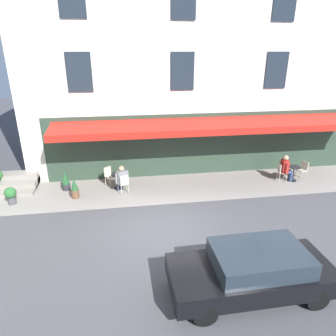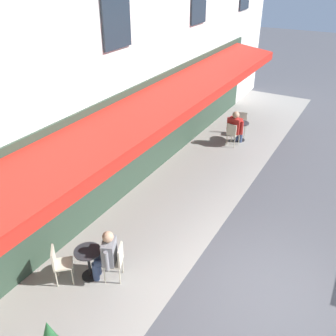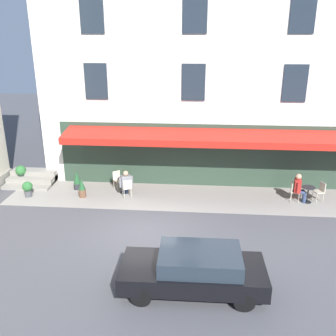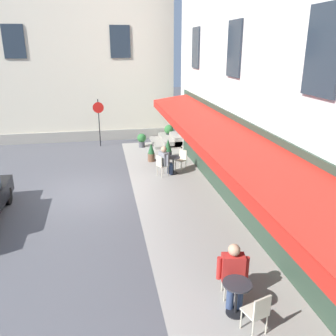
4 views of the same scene
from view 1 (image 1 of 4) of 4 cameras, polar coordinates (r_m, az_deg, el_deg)
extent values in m
plane|color=#4C4C51|center=(11.24, -1.18, -11.38)|extent=(70.00, 70.00, 0.00)
cube|color=gray|center=(14.83, 9.61, -3.11)|extent=(20.50, 3.20, 0.01)
cube|color=silver|center=(19.62, 7.43, 25.43)|extent=(20.00, 9.00, 15.00)
cube|color=#2D4233|center=(15.60, 7.35, 4.55)|extent=(16.00, 0.06, 3.20)
cube|color=red|center=(14.52, 8.45, 8.33)|extent=(15.00, 1.70, 0.36)
cube|color=red|center=(13.81, 9.39, 6.60)|extent=(15.00, 0.04, 0.28)
cube|color=#232D38|center=(16.21, 19.94, 17.10)|extent=(1.10, 0.06, 1.70)
cube|color=#232D38|center=(14.64, 2.77, 17.94)|extent=(1.10, 0.06, 1.70)
cube|color=#232D38|center=(14.47, -16.56, 17.09)|extent=(1.10, 0.06, 1.70)
cube|color=#232D38|center=(16.32, 21.43, 27.59)|extent=(1.10, 0.06, 1.70)
cube|color=gray|center=(15.80, -27.93, -3.60)|extent=(2.40, 1.40, 0.15)
cube|color=gray|center=(16.04, -27.65, -2.59)|extent=(2.40, 1.05, 0.30)
cube|color=gray|center=(16.29, -27.38, -1.62)|extent=(2.40, 0.70, 0.45)
cylinder|color=black|center=(14.42, -9.43, -3.78)|extent=(0.40, 0.40, 0.03)
cylinder|color=black|center=(14.28, -9.52, -2.53)|extent=(0.06, 0.06, 0.72)
cylinder|color=#2D2D33|center=(14.13, -9.61, -1.14)|extent=(0.60, 0.60, 0.03)
cylinder|color=beige|center=(14.08, -8.21, -3.41)|extent=(0.03, 0.03, 0.45)
cylinder|color=beige|center=(13.96, -9.47, -3.72)|extent=(0.03, 0.03, 0.45)
cylinder|color=beige|center=(13.80, -7.59, -3.91)|extent=(0.03, 0.03, 0.45)
cylinder|color=beige|center=(13.67, -8.87, -4.24)|extent=(0.03, 0.03, 0.45)
cube|color=beige|center=(13.78, -8.59, -2.90)|extent=(0.53, 0.53, 0.04)
cube|color=beige|center=(13.53, -8.32, -2.27)|extent=(0.38, 0.20, 0.42)
cylinder|color=beige|center=(14.51, -10.97, -2.82)|extent=(0.03, 0.03, 0.45)
cylinder|color=beige|center=(14.70, -9.95, -2.41)|extent=(0.03, 0.03, 0.45)
cylinder|color=beige|center=(14.76, -11.81, -2.46)|extent=(0.03, 0.03, 0.45)
cylinder|color=beige|center=(14.95, -10.80, -2.06)|extent=(0.03, 0.03, 0.45)
cube|color=beige|center=(14.63, -10.95, -1.56)|extent=(0.56, 0.56, 0.04)
cube|color=beige|center=(14.68, -11.46, -0.55)|extent=(0.33, 0.29, 0.42)
cylinder|color=black|center=(16.29, 22.58, -2.19)|extent=(0.40, 0.40, 0.03)
cylinder|color=black|center=(16.16, 22.75, -1.07)|extent=(0.06, 0.06, 0.72)
cylinder|color=#2D2D33|center=(16.03, 22.94, 0.17)|extent=(0.60, 0.60, 0.03)
cylinder|color=beige|center=(15.93, 21.63, -1.75)|extent=(0.03, 0.03, 0.45)
cylinder|color=beige|center=(16.22, 21.23, -1.28)|extent=(0.03, 0.03, 0.45)
cylinder|color=beige|center=(15.81, 20.47, -1.76)|extent=(0.03, 0.03, 0.45)
cylinder|color=beige|center=(16.11, 20.10, -1.28)|extent=(0.03, 0.03, 0.45)
cube|color=beige|center=(15.93, 20.97, -0.70)|extent=(0.46, 0.46, 0.04)
cube|color=beige|center=(15.79, 20.47, 0.07)|extent=(0.11, 0.40, 0.42)
cylinder|color=beige|center=(16.59, 23.14, -1.07)|extent=(0.03, 0.03, 0.45)
cylinder|color=beige|center=(16.39, 24.01, -1.47)|extent=(0.03, 0.03, 0.45)
cylinder|color=beige|center=(16.84, 23.90, -0.87)|extent=(0.03, 0.03, 0.45)
cylinder|color=beige|center=(16.64, 24.77, -1.26)|extent=(0.03, 0.03, 0.45)
cube|color=beige|center=(16.53, 24.08, -0.38)|extent=(0.50, 0.50, 0.04)
cube|color=beige|center=(16.59, 24.61, 0.46)|extent=(0.16, 0.39, 0.42)
cylinder|color=navy|center=(14.23, -8.88, -3.13)|extent=(0.15, 0.15, 0.47)
cylinder|color=navy|center=(13.99, -8.66, -2.42)|extent=(0.28, 0.36, 0.16)
cylinder|color=navy|center=(14.16, -9.55, -3.29)|extent=(0.15, 0.15, 0.47)
cylinder|color=navy|center=(13.92, -9.33, -2.58)|extent=(0.28, 0.36, 0.16)
cube|color=gray|center=(13.71, -8.77, -1.67)|extent=(0.53, 0.43, 0.56)
sphere|color=tan|center=(13.55, -8.86, -0.10)|extent=(0.25, 0.25, 0.25)
cylinder|color=gray|center=(13.82, -7.72, -1.48)|extent=(0.10, 0.10, 0.49)
cylinder|color=gray|center=(13.61, -9.83, -1.98)|extent=(0.10, 0.10, 0.49)
cylinder|color=navy|center=(16.08, 22.35, -1.61)|extent=(0.16, 0.16, 0.47)
cylinder|color=navy|center=(15.92, 21.89, -0.77)|extent=(0.37, 0.22, 0.17)
cylinder|color=navy|center=(16.24, 22.12, -1.35)|extent=(0.16, 0.16, 0.47)
cylinder|color=navy|center=(16.09, 21.66, -0.51)|extent=(0.37, 0.22, 0.17)
cube|color=red|center=(15.84, 21.33, 0.36)|extent=(0.36, 0.53, 0.60)
sphere|color=tan|center=(15.70, 21.54, 1.82)|extent=(0.26, 0.26, 0.26)
cylinder|color=red|center=(15.59, 21.67, -0.10)|extent=(0.11, 0.11, 0.53)
cylinder|color=red|center=(16.11, 20.98, 0.69)|extent=(0.11, 0.11, 0.53)
cylinder|color=brown|center=(13.89, -17.24, -4.71)|extent=(0.33, 0.33, 0.39)
cone|color=#23562D|center=(13.70, -17.45, -2.98)|extent=(0.32, 0.32, 0.53)
cylinder|color=#4C4C51|center=(14.42, -27.59, -5.49)|extent=(0.33, 0.33, 0.31)
sphere|color=#2D6B33|center=(14.28, -27.84, -4.20)|extent=(0.48, 0.48, 0.48)
cylinder|color=#2D2D33|center=(14.83, -18.81, -3.37)|extent=(0.37, 0.37, 0.31)
cone|color=#23562D|center=(14.65, -19.03, -1.70)|extent=(0.35, 0.35, 0.63)
cube|color=black|center=(8.69, 15.38, -18.97)|extent=(4.32, 1.84, 0.55)
cube|color=#232D38|center=(8.44, 17.02, -16.03)|extent=(2.42, 1.62, 0.48)
cylinder|color=black|center=(9.03, 4.14, -18.57)|extent=(0.60, 0.20, 0.60)
cylinder|color=black|center=(7.92, 7.07, -25.87)|extent=(0.60, 0.20, 0.60)
cylinder|color=black|center=(10.00, 21.20, -15.69)|extent=(0.60, 0.20, 0.60)
cylinder|color=black|center=(9.00, 26.48, -21.39)|extent=(0.60, 0.20, 0.60)
camera|label=2|loc=(9.80, -41.62, 17.84)|focal=40.18mm
camera|label=3|loc=(4.84, 131.21, -0.02)|focal=39.74mm
camera|label=4|loc=(17.23, 46.40, 12.41)|focal=37.81mm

